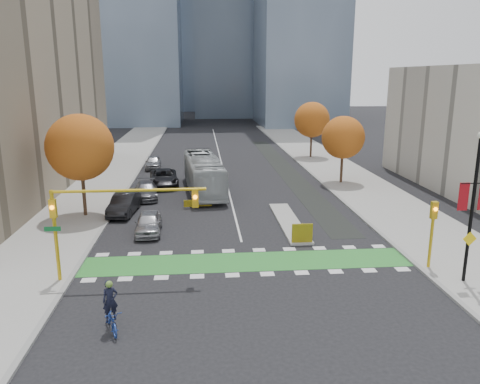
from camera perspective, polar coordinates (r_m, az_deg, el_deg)
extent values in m
plane|color=black|center=(27.43, 1.12, -9.69)|extent=(300.00, 300.00, 0.00)
cube|color=gray|center=(47.55, -17.89, -0.03)|extent=(7.00, 120.00, 0.15)
cube|color=gray|center=(49.03, 14.53, 0.61)|extent=(7.00, 120.00, 0.15)
cube|color=gray|center=(46.87, -13.72, 0.06)|extent=(0.30, 120.00, 0.16)
cube|color=gray|center=(47.99, 10.58, 0.54)|extent=(0.30, 120.00, 0.16)
cube|color=#297E2C|center=(28.80, 0.81, -8.49)|extent=(20.00, 3.00, 0.01)
cube|color=silver|center=(65.96, -2.47, 4.33)|extent=(0.15, 70.00, 0.01)
cube|color=black|center=(56.98, 5.52, 2.75)|extent=(2.50, 50.00, 0.01)
cube|color=gray|center=(36.31, 5.95, -3.63)|extent=(1.60, 10.00, 0.16)
cube|color=yellow|center=(31.62, 7.59, -5.00)|extent=(1.40, 0.12, 1.30)
cylinder|color=#332114|center=(39.06, -18.57, 0.83)|extent=(0.28, 0.28, 5.25)
sphere|color=#955012|center=(38.53, -18.91, 5.18)|extent=(5.20, 5.20, 5.20)
cylinder|color=#332114|center=(49.98, 12.31, 3.57)|extent=(0.28, 0.28, 4.55)
sphere|color=#955012|center=(49.60, 12.47, 6.52)|extent=(4.40, 4.40, 4.40)
cylinder|color=#332114|center=(65.34, 8.67, 6.26)|extent=(0.28, 0.28, 4.90)
sphere|color=#955012|center=(65.04, 8.76, 8.71)|extent=(4.80, 4.80, 4.80)
cylinder|color=#BF9914|center=(27.05, -21.54, -5.15)|extent=(0.20, 0.20, 5.20)
cylinder|color=#BF9914|center=(25.48, -13.40, 0.18)|extent=(8.20, 0.16, 0.16)
cube|color=#BF9914|center=(26.60, -21.84, -1.88)|extent=(0.35, 0.28, 1.00)
sphere|color=orange|center=(26.41, -21.97, -1.78)|extent=(0.22, 0.22, 0.22)
cube|color=#BF9914|center=(25.31, -5.48, -0.76)|extent=(0.35, 0.28, 1.00)
sphere|color=orange|center=(25.11, -5.49, -0.64)|extent=(0.22, 0.22, 0.22)
cube|color=#0C5926|center=(26.51, -21.89, -4.20)|extent=(0.85, 0.04, 0.25)
cylinder|color=#BF9914|center=(29.21, 22.29, -5.08)|extent=(0.18, 0.18, 4.00)
cube|color=#BF9914|center=(28.76, 22.58, -2.06)|extent=(0.35, 0.28, 1.00)
sphere|color=orange|center=(28.58, 22.76, -1.96)|extent=(0.22, 0.22, 0.22)
cylinder|color=black|center=(27.47, 26.39, -2.30)|extent=(0.18, 0.18, 8.00)
cylinder|color=black|center=(27.11, 26.75, 0.95)|extent=(1.60, 0.06, 0.06)
cube|color=maroon|center=(26.97, 25.59, -0.51)|extent=(0.55, 0.03, 1.50)
cube|color=yellow|center=(27.76, 26.20, -5.15)|extent=(0.78, 0.04, 0.78)
imported|color=navy|center=(22.15, -15.39, -14.75)|extent=(1.43, 2.19, 1.09)
imported|color=black|center=(21.73, -15.54, -12.62)|extent=(0.79, 0.66, 1.84)
sphere|color=#597F2D|center=(21.41, -15.68, -10.78)|extent=(0.31, 0.31, 0.31)
imported|color=#A6ACAE|center=(45.73, -4.45, 2.25)|extent=(4.15, 12.88, 3.53)
imported|color=#96969B|center=(34.29, -11.09, -3.70)|extent=(1.94, 4.52, 1.52)
imported|color=black|center=(39.37, -13.96, -1.45)|extent=(2.26, 5.17, 1.65)
imported|color=#4E4E53|center=(44.02, -11.37, 0.16)|extent=(2.61, 5.19, 1.45)
imported|color=black|center=(48.72, -9.27, 1.71)|extent=(3.41, 6.26, 1.67)
imported|color=#929397|center=(58.19, -10.54, 3.59)|extent=(2.07, 4.66, 1.56)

